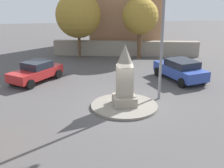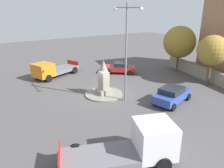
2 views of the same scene
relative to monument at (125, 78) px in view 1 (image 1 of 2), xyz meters
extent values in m
plane|color=#4F4C4C|center=(0.00, 0.00, -1.65)|extent=(80.00, 80.00, 0.00)
cylinder|color=gray|center=(0.00, 0.00, -1.58)|extent=(3.66, 3.66, 0.13)
cube|color=gray|center=(0.00, 0.00, -1.26)|extent=(1.21, 1.21, 0.51)
cube|color=gray|center=(0.00, 0.00, -0.17)|extent=(0.82, 0.82, 1.68)
cone|color=gray|center=(0.00, 0.00, 1.24)|extent=(0.90, 0.90, 1.13)
cylinder|color=slate|center=(2.24, 0.95, 2.56)|extent=(0.16, 0.16, 8.42)
cube|color=#B22323|center=(-5.24, 5.33, -1.03)|extent=(3.71, 4.09, 0.60)
cube|color=#1E232D|center=(-5.12, 5.47, -0.49)|extent=(2.25, 2.27, 0.49)
cylinder|color=black|center=(-5.43, 3.75, -1.33)|extent=(0.57, 0.64, 0.64)
cylinder|color=black|center=(-6.73, 4.77, -1.33)|extent=(0.57, 0.64, 0.64)
cylinder|color=black|center=(-3.74, 5.89, -1.33)|extent=(0.57, 0.64, 0.64)
cylinder|color=black|center=(-5.04, 6.91, -1.33)|extent=(0.57, 0.64, 0.64)
cube|color=#2D479E|center=(4.73, 4.33, -0.99)|extent=(2.85, 4.49, 0.69)
cube|color=#1E232D|center=(4.78, 4.14, -0.41)|extent=(2.14, 2.45, 0.46)
cylinder|color=black|center=(3.48, 5.48, -1.33)|extent=(0.39, 0.68, 0.64)
cylinder|color=black|center=(5.18, 5.97, -1.33)|extent=(0.39, 0.68, 0.64)
cylinder|color=black|center=(4.28, 2.68, -1.33)|extent=(0.39, 0.68, 0.64)
cylinder|color=black|center=(5.99, 3.17, -1.33)|extent=(0.39, 0.68, 0.64)
cube|color=gray|center=(2.38, 12.45, -0.95)|extent=(13.52, 3.25, 1.40)
cylinder|color=brown|center=(-1.99, 12.27, -0.43)|extent=(0.25, 0.25, 2.44)
sphere|color=olive|center=(-1.99, 12.27, 2.21)|extent=(4.05, 4.05, 4.05)
cylinder|color=brown|center=(3.40, 11.23, -0.31)|extent=(0.36, 0.36, 2.67)
sphere|color=olive|center=(3.40, 11.23, 2.14)|extent=(3.20, 3.20, 3.20)
camera|label=1|loc=(-2.75, -14.73, 4.63)|focal=47.40mm
camera|label=2|loc=(16.82, -9.47, 6.44)|focal=34.33mm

